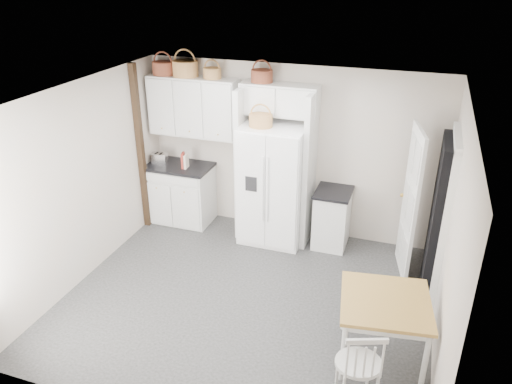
% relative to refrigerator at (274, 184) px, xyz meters
% --- Properties ---
extents(floor, '(4.50, 4.50, 0.00)m').
position_rel_refrigerator_xyz_m(floor, '(0.15, -1.61, -0.90)').
color(floor, black).
rests_on(floor, ground).
extents(ceiling, '(4.50, 4.50, 0.00)m').
position_rel_refrigerator_xyz_m(ceiling, '(0.15, -1.61, 1.70)').
color(ceiling, white).
rests_on(ceiling, wall_back).
extents(wall_back, '(4.50, 0.00, 4.50)m').
position_rel_refrigerator_xyz_m(wall_back, '(0.15, 0.39, 0.40)').
color(wall_back, beige).
rests_on(wall_back, floor).
extents(wall_left, '(0.00, 4.00, 4.00)m').
position_rel_refrigerator_xyz_m(wall_left, '(-2.10, -1.61, 0.40)').
color(wall_left, beige).
rests_on(wall_left, floor).
extents(wall_right, '(0.00, 4.00, 4.00)m').
position_rel_refrigerator_xyz_m(wall_right, '(2.40, -1.61, 0.40)').
color(wall_right, beige).
rests_on(wall_right, floor).
extents(refrigerator, '(0.93, 0.75, 1.80)m').
position_rel_refrigerator_xyz_m(refrigerator, '(0.00, 0.00, 0.00)').
color(refrigerator, white).
rests_on(refrigerator, floor).
extents(base_cab_left, '(1.00, 0.63, 0.93)m').
position_rel_refrigerator_xyz_m(base_cab_left, '(-1.60, 0.09, -0.44)').
color(base_cab_left, silver).
rests_on(base_cab_left, floor).
extents(base_cab_right, '(0.48, 0.58, 0.85)m').
position_rel_refrigerator_xyz_m(base_cab_right, '(0.88, 0.09, -0.48)').
color(base_cab_right, silver).
rests_on(base_cab_right, floor).
extents(dining_table, '(1.03, 1.03, 0.76)m').
position_rel_refrigerator_xyz_m(dining_table, '(1.85, -2.09, -0.52)').
color(dining_table, brown).
rests_on(dining_table, floor).
extents(windsor_chair, '(0.56, 0.54, 0.92)m').
position_rel_refrigerator_xyz_m(windsor_chair, '(1.69, -2.75, -0.44)').
color(windsor_chair, silver).
rests_on(windsor_chair, floor).
extents(counter_left, '(1.05, 0.68, 0.04)m').
position_rel_refrigerator_xyz_m(counter_left, '(-1.60, 0.09, 0.05)').
color(counter_left, black).
rests_on(counter_left, base_cab_left).
extents(counter_right, '(0.52, 0.62, 0.04)m').
position_rel_refrigerator_xyz_m(counter_right, '(0.88, 0.09, -0.04)').
color(counter_right, black).
rests_on(counter_right, base_cab_right).
extents(toaster, '(0.27, 0.18, 0.17)m').
position_rel_refrigerator_xyz_m(toaster, '(-1.92, 0.04, 0.16)').
color(toaster, silver).
rests_on(toaster, counter_left).
extents(cookbook_red, '(0.07, 0.16, 0.24)m').
position_rel_refrigerator_xyz_m(cookbook_red, '(-1.48, 0.01, 0.19)').
color(cookbook_red, '#A12E22').
rests_on(cookbook_red, counter_left).
extents(cookbook_cream, '(0.04, 0.15, 0.22)m').
position_rel_refrigerator_xyz_m(cookbook_cream, '(-1.43, 0.01, 0.18)').
color(cookbook_cream, beige).
rests_on(cookbook_cream, counter_left).
extents(basket_upper_a, '(0.34, 0.34, 0.19)m').
position_rel_refrigerator_xyz_m(basket_upper_a, '(-1.82, 0.22, 1.54)').
color(basket_upper_a, '#59261E').
rests_on(basket_upper_a, upper_cabinet).
extents(basket_upper_b, '(0.39, 0.39, 0.23)m').
position_rel_refrigerator_xyz_m(basket_upper_b, '(-1.46, 0.22, 1.56)').
color(basket_upper_b, olive).
rests_on(basket_upper_b, upper_cabinet).
extents(basket_upper_c, '(0.27, 0.27, 0.15)m').
position_rel_refrigerator_xyz_m(basket_upper_c, '(-1.02, 0.22, 1.53)').
color(basket_upper_c, olive).
rests_on(basket_upper_c, upper_cabinet).
extents(basket_bridge_a, '(0.31, 0.31, 0.17)m').
position_rel_refrigerator_xyz_m(basket_bridge_a, '(-0.27, 0.22, 1.54)').
color(basket_bridge_a, '#59261E').
rests_on(basket_bridge_a, bridge_cabinet).
extents(basket_fridge_a, '(0.33, 0.33, 0.18)m').
position_rel_refrigerator_xyz_m(basket_fridge_a, '(-0.17, -0.10, 0.99)').
color(basket_fridge_a, olive).
rests_on(basket_fridge_a, refrigerator).
extents(upper_cabinet, '(1.40, 0.34, 0.90)m').
position_rel_refrigerator_xyz_m(upper_cabinet, '(-1.35, 0.22, 1.00)').
color(upper_cabinet, silver).
rests_on(upper_cabinet, wall_back).
extents(bridge_cabinet, '(1.12, 0.34, 0.45)m').
position_rel_refrigerator_xyz_m(bridge_cabinet, '(0.00, 0.22, 1.22)').
color(bridge_cabinet, silver).
rests_on(bridge_cabinet, wall_back).
extents(fridge_panel_left, '(0.08, 0.60, 2.30)m').
position_rel_refrigerator_xyz_m(fridge_panel_left, '(-0.51, 0.09, 0.25)').
color(fridge_panel_left, silver).
rests_on(fridge_panel_left, floor).
extents(fridge_panel_right, '(0.08, 0.60, 2.30)m').
position_rel_refrigerator_xyz_m(fridge_panel_right, '(0.51, 0.09, 0.25)').
color(fridge_panel_right, silver).
rests_on(fridge_panel_right, floor).
extents(trim_post, '(0.09, 0.09, 2.60)m').
position_rel_refrigerator_xyz_m(trim_post, '(-2.05, -0.26, 0.40)').
color(trim_post, black).
rests_on(trim_post, floor).
extents(doorway_void, '(0.18, 0.85, 2.05)m').
position_rel_refrigerator_xyz_m(doorway_void, '(2.31, -0.61, 0.12)').
color(doorway_void, black).
rests_on(doorway_void, floor).
extents(door_slab, '(0.21, 0.79, 2.05)m').
position_rel_refrigerator_xyz_m(door_slab, '(1.95, -0.27, 0.12)').
color(door_slab, white).
rests_on(door_slab, floor).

